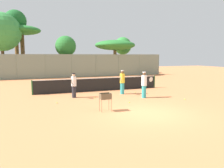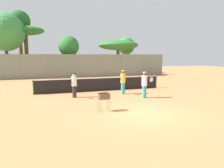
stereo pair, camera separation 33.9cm
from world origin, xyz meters
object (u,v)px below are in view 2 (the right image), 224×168
(player_yellow_shirt, at_px, (123,82))
(player_red_cap, at_px, (144,84))
(tennis_net, at_px, (101,84))
(parked_car, at_px, (31,71))
(player_white_outfit, at_px, (74,85))
(ball_cart, at_px, (104,98))

(player_yellow_shirt, bearing_deg, player_red_cap, 60.46)
(tennis_net, height_order, parked_car, parked_car)
(player_white_outfit, xyz_separation_m, ball_cart, (0.78, -4.16, -0.16))
(player_red_cap, distance_m, ball_cart, 4.33)
(tennis_net, height_order, player_yellow_shirt, player_yellow_shirt)
(player_white_outfit, distance_m, parked_car, 17.51)
(tennis_net, bearing_deg, ball_cart, -105.31)
(player_white_outfit, height_order, player_red_cap, player_red_cap)
(tennis_net, relative_size, parked_car, 2.45)
(player_white_outfit, distance_m, ball_cart, 4.23)
(ball_cart, xyz_separation_m, parked_car, (-3.67, 21.42, -0.04))
(player_white_outfit, bearing_deg, tennis_net, 155.03)
(player_yellow_shirt, distance_m, ball_cart, 5.11)
(ball_cart, bearing_deg, parked_car, 99.73)
(tennis_net, xyz_separation_m, parked_car, (-5.38, 15.18, 0.10))
(tennis_net, xyz_separation_m, player_yellow_shirt, (1.11, -1.98, 0.35))
(tennis_net, relative_size, player_red_cap, 5.88)
(player_white_outfit, relative_size, parked_car, 0.39)
(player_yellow_shirt, bearing_deg, ball_cart, 4.19)
(tennis_net, bearing_deg, parked_car, 109.52)
(parked_car, bearing_deg, player_red_cap, -69.07)
(ball_cart, bearing_deg, tennis_net, 74.69)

